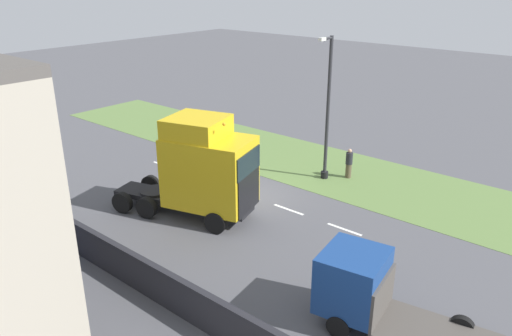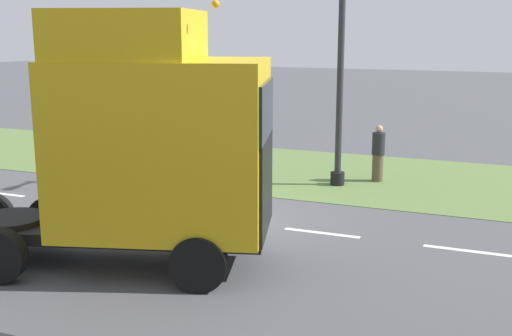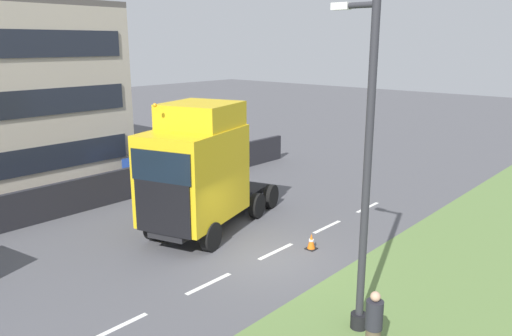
{
  "view_description": "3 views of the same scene",
  "coord_description": "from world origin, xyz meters",
  "px_view_note": "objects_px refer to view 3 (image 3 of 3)",
  "views": [
    {
      "loc": [
        18.19,
        15.68,
        11.02
      ],
      "look_at": [
        0.81,
        1.05,
        2.11
      ],
      "focal_mm": 35.0,
      "sensor_mm": 36.0,
      "label": 1
    },
    {
      "loc": [
        13.68,
        6.43,
        4.64
      ],
      "look_at": [
        0.19,
        0.93,
        1.45
      ],
      "focal_mm": 45.0,
      "sensor_mm": 36.0,
      "label": 2
    },
    {
      "loc": [
        -10.2,
        11.85,
        7.09
      ],
      "look_at": [
        0.54,
        -0.26,
        3.0
      ],
      "focal_mm": 35.0,
      "sensor_mm": 36.0,
      "label": 3
    }
  ],
  "objects_px": {
    "pedestrian": "(373,328)",
    "traffic_cone_lead": "(311,241)",
    "parked_car": "(168,159)",
    "lamp_post": "(364,193)",
    "lorry_cab": "(198,171)"
  },
  "relations": [
    {
      "from": "pedestrian",
      "to": "traffic_cone_lead",
      "type": "relative_size",
      "value": 3.02
    },
    {
      "from": "parked_car",
      "to": "traffic_cone_lead",
      "type": "xyz_separation_m",
      "value": [
        -11.53,
        2.9,
        -0.68
      ]
    },
    {
      "from": "pedestrian",
      "to": "lamp_post",
      "type": "bearing_deg",
      "value": -45.98
    },
    {
      "from": "lorry_cab",
      "to": "lamp_post",
      "type": "bearing_deg",
      "value": 151.76
    },
    {
      "from": "lamp_post",
      "to": "pedestrian",
      "type": "relative_size",
      "value": 4.56
    },
    {
      "from": "traffic_cone_lead",
      "to": "pedestrian",
      "type": "bearing_deg",
      "value": 137.75
    },
    {
      "from": "pedestrian",
      "to": "traffic_cone_lead",
      "type": "xyz_separation_m",
      "value": [
        4.76,
        -4.33,
        -0.58
      ]
    },
    {
      "from": "parked_car",
      "to": "pedestrian",
      "type": "distance_m",
      "value": 17.82
    },
    {
      "from": "lamp_post",
      "to": "traffic_cone_lead",
      "type": "height_order",
      "value": "lamp_post"
    },
    {
      "from": "lorry_cab",
      "to": "parked_car",
      "type": "relative_size",
      "value": 1.53
    },
    {
      "from": "parked_car",
      "to": "pedestrian",
      "type": "xyz_separation_m",
      "value": [
        -16.29,
        7.23,
        -0.1
      ]
    },
    {
      "from": "parked_car",
      "to": "lamp_post",
      "type": "bearing_deg",
      "value": 153.34
    },
    {
      "from": "parked_car",
      "to": "pedestrian",
      "type": "relative_size",
      "value": 2.77
    },
    {
      "from": "parked_car",
      "to": "pedestrian",
      "type": "height_order",
      "value": "parked_car"
    },
    {
      "from": "lamp_post",
      "to": "parked_car",
      "type": "bearing_deg",
      "value": -22.08
    }
  ]
}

